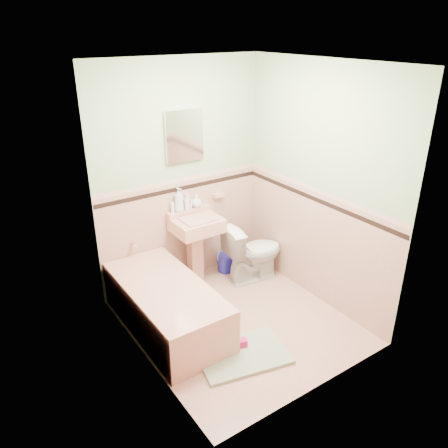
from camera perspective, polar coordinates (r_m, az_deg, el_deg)
floor at (r=4.65m, az=1.77°, el=-12.38°), size 2.20×2.20×0.00m
ceiling at (r=3.74m, az=2.29°, el=20.06°), size 2.20×2.20×0.00m
wall_back at (r=4.90m, az=-5.61°, el=6.06°), size 2.50×0.00×2.50m
wall_front at (r=3.29m, az=13.35°, el=-4.06°), size 2.50×0.00×2.50m
wall_left at (r=3.58m, az=-11.08°, el=-1.42°), size 0.00×2.50×2.50m
wall_right at (r=4.65m, az=12.05°, el=4.61°), size 0.00×2.50×2.50m
wainscot_back at (r=5.13m, az=-5.26°, el=-0.88°), size 2.00×0.00×2.00m
wainscot_front at (r=3.64m, az=12.21°, el=-13.02°), size 2.00×0.00×2.00m
wainscot_left at (r=3.90m, az=-10.15°, el=-10.00°), size 0.00×2.20×2.20m
wainscot_right at (r=4.89m, az=11.30°, el=-2.59°), size 0.00×2.20×2.20m
accent_back at (r=4.93m, az=-5.45°, el=4.58°), size 2.00×0.00×2.00m
accent_front at (r=3.36m, az=12.91°, el=-5.89°), size 2.00×0.00×2.00m
accent_left at (r=3.64m, az=-10.66°, el=-3.20°), size 0.00×2.20×2.20m
accent_right at (r=4.68m, az=11.76°, el=3.07°), size 0.00×2.20×2.20m
cap_back at (r=4.90m, az=-5.50°, el=5.68°), size 2.00×0.00×2.00m
cap_front at (r=3.31m, az=13.07°, el=-4.40°), size 2.00×0.00×2.00m
cap_left at (r=3.60m, az=-10.78°, el=-1.78°), size 0.00×2.20×2.20m
cap_right at (r=4.65m, az=11.87°, el=4.22°), size 0.00×2.20×2.20m
bathtub at (r=4.48m, az=-7.38°, el=-10.59°), size 0.70×1.50×0.45m
tub_faucet at (r=4.85m, az=-11.55°, el=-2.48°), size 0.04×0.12×0.04m
sink at (r=5.06m, az=-3.41°, el=-3.59°), size 0.52×0.48×0.82m
sink_faucet at (r=4.95m, az=-4.40°, el=2.57°), size 0.02×0.02×0.10m
medicine_cabinet at (r=4.78m, az=-5.12°, el=11.21°), size 0.44×0.04×0.55m
soap_dish at (r=5.20m, az=-0.72°, el=3.75°), size 0.13×0.08×0.04m
soap_bottle_left at (r=4.90m, az=-5.84°, el=3.11°), size 0.13×0.13×0.27m
soap_bottle_mid at (r=4.97m, az=-4.76°, el=2.86°), size 0.08×0.09×0.18m
soap_bottle_right at (r=5.02m, az=-3.60°, el=3.00°), size 0.14×0.14×0.15m
tube at (r=4.90m, az=-6.63°, el=2.09°), size 0.04×0.04×0.12m
toilet at (r=5.20m, az=3.78°, el=-3.58°), size 0.73×0.48×0.70m
bucket at (r=5.44m, az=0.17°, el=-5.02°), size 0.28×0.28×0.22m
bath_mat at (r=4.24m, az=2.36°, el=-16.38°), size 0.91×0.70×0.03m
shoe at (r=4.27m, az=1.80°, el=-15.06°), size 0.18×0.12×0.07m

